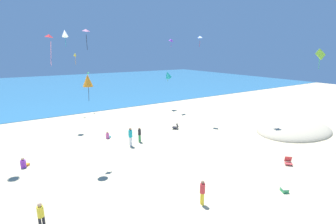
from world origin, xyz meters
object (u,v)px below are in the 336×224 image
person_3 (202,191)px  kite_blue (200,37)px  cooler_box (284,190)px  person_2 (140,134)px  kite_green (88,73)px  person_5 (108,136)px  kite_orange (88,80)px  kite_lime (320,55)px  kite_red (49,37)px  person_4 (130,136)px  kite_white (65,33)px  beach_chair_near_camera (176,126)px  kite_yellow (75,55)px  kite_pink (86,31)px  person_0 (41,214)px  kite_purple (172,40)px  kite_teal (168,75)px  beach_chair_far_right (288,161)px  person_6 (24,164)px

person_3 → kite_blue: 18.84m
cooler_box → person_2: (-3.48, 12.33, 0.68)m
cooler_box → kite_green: kite_green is taller
person_5 → kite_orange: (-2.98, -5.42, 6.09)m
kite_lime → kite_blue: (-3.93, 11.12, 1.81)m
cooler_box → kite_red: (-11.17, 6.18, 8.80)m
person_3 → person_4: 10.04m
kite_white → kite_red: bearing=-104.1°
beach_chair_near_camera → kite_yellow: kite_yellow is taller
kite_green → kite_white: size_ratio=0.57×
kite_pink → kite_orange: bearing=-109.8°
kite_pink → kite_yellow: kite_pink is taller
person_0 → person_4: (8.01, 7.41, 0.15)m
beach_chair_near_camera → kite_purple: bearing=-77.4°
beach_chair_near_camera → kite_red: (-12.82, -7.55, 8.66)m
person_0 → person_5: person_0 is taller
kite_teal → kite_purple: 4.79m
person_3 → person_5: bearing=-78.1°
beach_chair_far_right → person_5: 15.97m
kite_yellow → person_6: bearing=-118.2°
person_2 → kite_pink: kite_pink is taller
kite_purple → kite_teal: bearing=90.0°
person_0 → kite_white: kite_white is taller
person_3 → kite_green: 25.96m
person_6 → kite_green: bearing=14.7°
kite_red → kite_green: 22.69m
person_0 → kite_blue: kite_blue is taller
person_5 → kite_red: kite_red is taller
kite_lime → kite_white: bearing=134.3°
person_4 → kite_white: 13.10m
person_3 → person_4: bearing=-82.9°
person_3 → kite_purple: (11.23, 19.60, 8.87)m
person_5 → person_6: (-7.29, -2.59, 0.03)m
person_6 → person_4: bearing=-47.6°
person_6 → kite_blue: (18.37, 2.28, 9.51)m
person_4 → kite_blue: (10.09, 2.84, 8.80)m
kite_purple → person_2: bearing=-137.0°
kite_lime → kite_orange: size_ratio=0.94×
cooler_box → person_3: size_ratio=0.38×
beach_chair_near_camera → kite_blue: bearing=-122.9°
kite_yellow → kite_blue: size_ratio=1.36×
person_6 → kite_yellow: kite_yellow is taller
person_6 → kite_blue: 20.81m
kite_yellow → kite_orange: (-3.23, -16.88, -1.47)m
beach_chair_far_right → kite_purple: bearing=-141.4°
beach_chair_near_camera → person_3: 13.69m
kite_yellow → kite_red: bearing=-106.0°
kite_red → kite_lime: bearing=-7.4°
person_5 → kite_purple: bearing=-10.5°
person_2 → person_6: bearing=-115.3°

